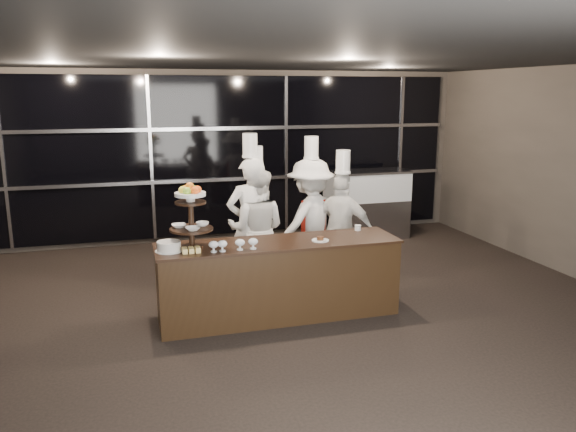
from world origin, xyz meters
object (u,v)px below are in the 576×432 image
object	(u,v)px
display_case	(367,201)
chef_a	(251,223)
layer_cake	(169,246)
chef_c	(311,221)
chef_d	(342,229)
buffet_counter	(279,279)
display_stand	(191,211)
chef_b	(257,229)

from	to	relation	value
display_case	chef_a	bearing A→B (deg)	-140.74
layer_cake	display_case	size ratio (longest dim) A/B	0.20
chef_c	chef_d	size ratio (longest dim) A/B	1.09
buffet_counter	display_stand	bearing A→B (deg)	-179.99
display_case	chef_c	bearing A→B (deg)	-130.30
chef_a	chef_c	size ratio (longest dim) A/B	1.03
buffet_counter	layer_cake	bearing A→B (deg)	-177.72
chef_b	display_case	bearing A→B (deg)	39.66
chef_b	chef_c	xyz separation A→B (m)	(0.77, 0.02, 0.05)
display_stand	chef_b	xyz separation A→B (m)	(0.97, 1.03, -0.51)
display_stand	chef_b	distance (m)	1.51
chef_c	display_case	bearing A→B (deg)	49.70
chef_d	chef_b	bearing A→B (deg)	167.90
buffet_counter	display_stand	distance (m)	1.33
chef_a	display_stand	bearing A→B (deg)	-131.88
chef_d	display_stand	bearing A→B (deg)	-159.35
chef_d	buffet_counter	bearing A→B (deg)	-144.24
display_stand	layer_cake	distance (m)	0.45
display_case	chef_d	xyz separation A→B (m)	(-1.42, -2.35, 0.12)
buffet_counter	display_stand	size ratio (longest dim) A/B	3.81
layer_cake	chef_d	bearing A→B (deg)	19.64
display_case	chef_b	xyz separation A→B (m)	(-2.54, -2.11, 0.15)
chef_b	buffet_counter	bearing A→B (deg)	-88.50
display_case	chef_b	distance (m)	3.30
buffet_counter	chef_d	size ratio (longest dim) A/B	1.51
buffet_counter	chef_d	distance (m)	1.40
layer_cake	chef_c	size ratio (longest dim) A/B	0.15
layer_cake	chef_d	xyz separation A→B (m)	(2.36, 0.84, -0.17)
chef_a	chef_c	bearing A→B (deg)	3.72
chef_b	chef_d	size ratio (longest dim) A/B	1.03
chef_a	chef_d	world-z (taller)	chef_a
display_case	chef_a	world-z (taller)	chef_a
layer_cake	display_case	world-z (taller)	display_case
chef_c	chef_d	world-z (taller)	chef_c
display_stand	layer_cake	size ratio (longest dim) A/B	2.48
display_stand	display_case	size ratio (longest dim) A/B	0.50
layer_cake	chef_b	size ratio (longest dim) A/B	0.15
chef_a	chef_d	distance (m)	1.23
chef_d	display_case	bearing A→B (deg)	58.91
chef_c	chef_d	bearing A→B (deg)	-36.11
display_stand	chef_a	world-z (taller)	chef_a
chef_a	chef_d	bearing A→B (deg)	-9.60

